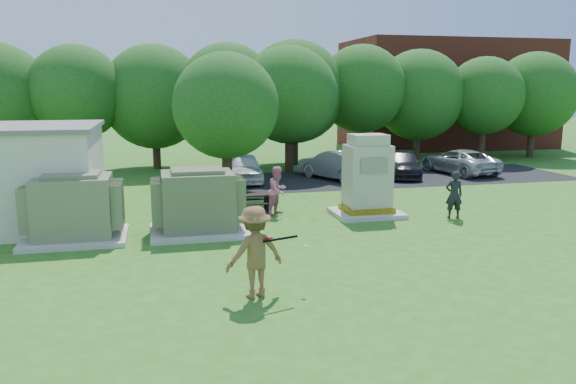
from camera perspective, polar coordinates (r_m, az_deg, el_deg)
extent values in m
plane|color=#2D6619|center=(14.36, 3.70, -7.99)|extent=(120.00, 120.00, 0.00)
cube|color=maroon|center=(45.66, 15.78, 9.51)|extent=(15.00, 8.00, 8.00)
cube|color=#232326|center=(29.06, 9.18, 1.44)|extent=(20.00, 6.00, 0.01)
cube|color=beige|center=(18.24, -20.74, -4.37)|extent=(3.00, 2.40, 0.15)
cube|color=#6D7554|center=(18.03, -20.94, -1.37)|extent=(2.20, 1.80, 1.80)
cube|color=#6D7554|center=(17.86, -21.14, 1.64)|extent=(1.60, 1.30, 0.12)
cube|color=#6D7554|center=(18.24, -24.90, -1.45)|extent=(0.32, 1.50, 1.35)
cube|color=#6D7554|center=(17.89, -16.92, -1.13)|extent=(0.32, 1.50, 1.35)
cube|color=beige|center=(18.11, -9.04, -3.90)|extent=(3.00, 2.40, 0.15)
cube|color=#5D6547|center=(17.90, -9.13, -0.88)|extent=(2.20, 1.80, 1.80)
cube|color=#5D6547|center=(17.73, -9.22, 2.16)|extent=(1.60, 1.30, 0.12)
cube|color=#5D6547|center=(17.85, -13.20, -0.97)|extent=(0.32, 1.50, 1.35)
cube|color=#5D6547|center=(18.02, -5.11, -0.62)|extent=(0.32, 1.50, 1.35)
cube|color=beige|center=(20.52, 7.96, -2.13)|extent=(2.41, 1.97, 0.16)
cube|color=yellow|center=(20.48, 7.98, -1.64)|extent=(1.70, 1.37, 0.20)
cube|color=#B9B099|center=(20.26, 8.06, 1.66)|extent=(1.53, 1.20, 2.19)
cube|color=#B9B099|center=(20.10, 8.16, 5.28)|extent=(1.26, 0.99, 0.38)
cube|color=gray|center=(19.61, 8.77, 2.64)|extent=(0.99, 0.04, 0.55)
cube|color=black|center=(20.83, -3.89, -0.31)|extent=(1.54, 0.60, 0.05)
cube|color=black|center=(21.33, -4.09, -0.76)|extent=(1.54, 0.21, 0.04)
cube|color=black|center=(20.42, -3.67, -1.26)|extent=(1.54, 0.21, 0.04)
cube|color=black|center=(20.80, -5.70, -1.25)|extent=(0.07, 1.16, 0.63)
cube|color=black|center=(21.01, -2.09, -1.08)|extent=(0.07, 1.16, 0.63)
imported|color=brown|center=(12.34, -3.39, -6.12)|extent=(1.47, 1.06, 2.05)
imported|color=black|center=(20.58, 16.51, -0.28)|extent=(0.68, 0.52, 1.68)
imported|color=#D57096|center=(20.33, -1.03, 0.16)|extent=(1.09, 1.07, 1.77)
imported|color=white|center=(27.48, -4.41, 2.45)|extent=(1.99, 4.16, 1.37)
imported|color=#A0A0A5|center=(28.20, 4.96, 2.77)|extent=(3.29, 4.75, 1.48)
imported|color=black|center=(29.72, 11.57, 2.81)|extent=(3.35, 4.82, 1.30)
imported|color=silver|center=(31.44, 16.98, 2.99)|extent=(2.95, 4.99, 1.30)
cylinder|color=black|center=(12.18, -0.76, -4.77)|extent=(0.82, 0.32, 0.06)
cylinder|color=maroon|center=(12.17, -2.05, -4.79)|extent=(0.23, 0.13, 0.06)
sphere|color=white|center=(12.76, 1.82, -5.60)|extent=(0.09, 0.09, 0.09)
cylinder|color=#47301E|center=(33.54, -27.03, 3.69)|extent=(0.44, 0.44, 2.40)
cylinder|color=#47301E|center=(32.21, -20.37, 4.30)|extent=(0.44, 0.44, 2.80)
sphere|color=#235B1C|center=(32.05, -20.71, 9.46)|extent=(5.00, 5.00, 5.00)
cylinder|color=#47301E|center=(32.78, -13.21, 4.35)|extent=(0.44, 0.44, 2.30)
sphere|color=#235B1C|center=(32.61, -13.43, 9.40)|extent=(5.80, 5.80, 5.80)
cylinder|color=#47301E|center=(32.12, -6.05, 4.80)|extent=(0.44, 0.44, 2.70)
sphere|color=#235B1C|center=(31.96, -6.15, 10.11)|extent=(5.40, 5.40, 5.40)
cylinder|color=#47301E|center=(33.45, 0.66, 4.92)|extent=(0.44, 0.44, 2.50)
sphere|color=#235B1C|center=(33.28, 0.67, 10.15)|extent=(6.00, 6.00, 6.00)
cylinder|color=#47301E|center=(34.23, 7.37, 5.30)|extent=(0.44, 0.44, 2.90)
sphere|color=#235B1C|center=(34.09, 7.49, 10.34)|extent=(5.20, 5.20, 5.20)
cylinder|color=#47301E|center=(36.39, 12.95, 5.03)|extent=(0.44, 0.44, 2.40)
sphere|color=#235B1C|center=(36.23, 13.14, 9.57)|extent=(5.60, 5.60, 5.60)
cylinder|color=#47301E|center=(37.55, 19.08, 5.04)|extent=(0.44, 0.44, 2.60)
sphere|color=#235B1C|center=(37.41, 19.33, 9.22)|extent=(4.80, 4.80, 4.80)
cylinder|color=#47301E|center=(40.30, 23.46, 5.02)|extent=(0.44, 0.44, 2.50)
sphere|color=#235B1C|center=(40.17, 23.76, 9.09)|extent=(5.40, 5.40, 5.40)
cylinder|color=#47301E|center=(24.92, -6.21, 2.77)|extent=(0.44, 0.44, 2.40)
sphere|color=#235B1C|center=(24.70, -6.33, 8.71)|extent=(4.60, 4.60, 4.60)
cylinder|color=#47301E|center=(30.50, 0.10, 4.46)|extent=(0.44, 0.44, 2.60)
sphere|color=#235B1C|center=(30.33, 0.10, 9.84)|extent=(5.20, 5.20, 5.20)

